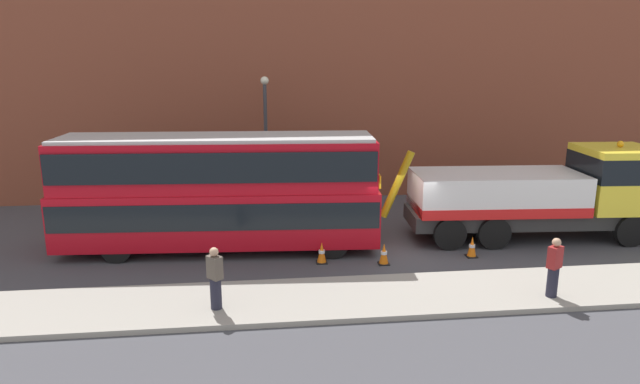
% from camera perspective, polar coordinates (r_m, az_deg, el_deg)
% --- Properties ---
extents(ground_plane, '(120.00, 120.00, 0.00)m').
position_cam_1_polar(ground_plane, '(20.20, 7.72, -5.64)').
color(ground_plane, '#424247').
extents(near_kerb, '(60.00, 2.80, 0.15)m').
position_cam_1_polar(near_kerb, '(16.43, 11.32, -10.22)').
color(near_kerb, gray).
rests_on(near_kerb, ground_plane).
extents(building_facade, '(60.00, 1.50, 16.00)m').
position_cam_1_polar(building_facade, '(26.96, 3.97, 16.75)').
color(building_facade, brown).
rests_on(building_facade, ground_plane).
extents(recovery_tow_truck, '(10.21, 3.17, 3.67)m').
position_cam_1_polar(recovery_tow_truck, '(22.18, 21.96, -0.03)').
color(recovery_tow_truck, '#2D2D2D').
rests_on(recovery_tow_truck, ground_plane).
extents(double_decker_bus, '(11.15, 3.20, 4.06)m').
position_cam_1_polar(double_decker_bus, '(19.50, -10.39, 0.38)').
color(double_decker_bus, '#B70C19').
rests_on(double_decker_bus, ground_plane).
extents(pedestrian_onlooker, '(0.46, 0.47, 1.71)m').
position_cam_1_polar(pedestrian_onlooker, '(15.02, -10.72, -8.78)').
color(pedestrian_onlooker, '#232333').
rests_on(pedestrian_onlooker, near_kerb).
extents(pedestrian_bystander, '(0.48, 0.43, 1.71)m').
position_cam_1_polar(pedestrian_bystander, '(16.77, 22.91, -7.23)').
color(pedestrian_bystander, '#232333').
rests_on(pedestrian_bystander, near_kerb).
extents(traffic_cone_near_bus, '(0.36, 0.36, 0.72)m').
position_cam_1_polar(traffic_cone_near_bus, '(18.45, 0.18, -6.31)').
color(traffic_cone_near_bus, orange).
rests_on(traffic_cone_near_bus, ground_plane).
extents(traffic_cone_midway, '(0.36, 0.36, 0.72)m').
position_cam_1_polar(traffic_cone_midway, '(18.47, 6.58, -6.38)').
color(traffic_cone_midway, orange).
rests_on(traffic_cone_midway, ground_plane).
extents(traffic_cone_near_truck, '(0.36, 0.36, 0.72)m').
position_cam_1_polar(traffic_cone_near_truck, '(19.69, 15.35, -5.51)').
color(traffic_cone_near_truck, orange).
rests_on(traffic_cone_near_truck, ground_plane).
extents(street_lamp, '(0.36, 0.36, 5.83)m').
position_cam_1_polar(street_lamp, '(24.52, -5.60, 6.24)').
color(street_lamp, '#38383D').
rests_on(street_lamp, ground_plane).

